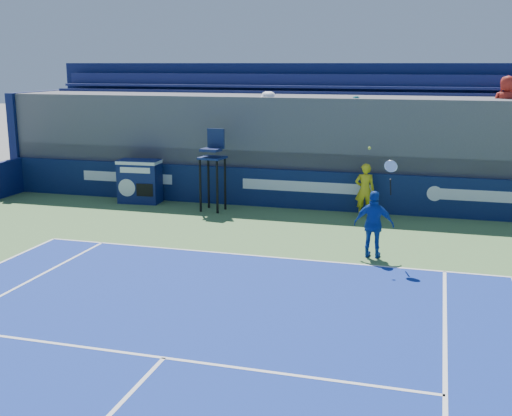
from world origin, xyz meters
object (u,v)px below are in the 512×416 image
(ball_person, at_px, (365,190))
(match_clock, at_px, (140,180))
(umpire_chair, at_px, (213,161))
(tennis_player, at_px, (374,224))

(ball_person, height_order, match_clock, ball_person)
(umpire_chair, relative_size, tennis_player, 0.96)
(match_clock, bearing_deg, ball_person, 0.33)
(ball_person, height_order, umpire_chair, umpire_chair)
(ball_person, distance_m, match_clock, 7.15)
(match_clock, height_order, tennis_player, tennis_player)
(tennis_player, bearing_deg, umpire_chair, 145.46)
(match_clock, bearing_deg, umpire_chair, -8.83)
(umpire_chair, bearing_deg, tennis_player, -34.54)
(match_clock, distance_m, umpire_chair, 2.79)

